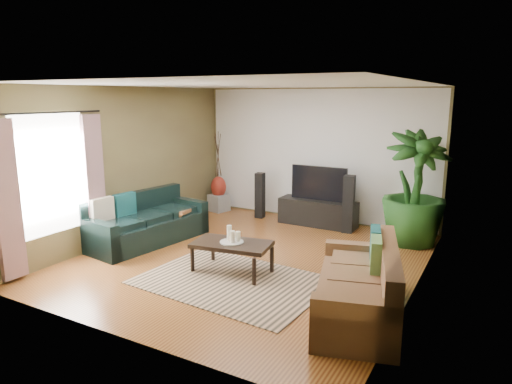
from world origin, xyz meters
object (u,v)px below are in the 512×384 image
Objects in this scene: coffee_table at (232,257)px; vase at (219,187)px; speaker_left at (260,195)px; speaker_right at (349,204)px; potted_plant at (415,188)px; sofa_right at (357,281)px; television at (319,183)px; tv_stand at (318,213)px; side_table at (179,221)px; pedestal at (219,203)px; sofa_left at (147,219)px.

vase is at bearing 117.20° from coffee_table.
speaker_left is 2.00× the size of vase.
potted_plant is at bearing -12.06° from speaker_right.
sofa_right reaches higher than coffee_table.
speaker_left is 1.97m from speaker_right.
tv_stand is at bearing -90.00° from television.
vase is at bearing 100.86° from side_table.
sofa_right is 1.72× the size of television.
television is at bearing 90.73° from tv_stand.
coffee_table is (-1.98, 0.42, -0.20)m from sofa_right.
sofa_left is at bearing -86.70° from pedestal.
coffee_table is 0.57× the size of potted_plant.
speaker_left is 1.85× the size of side_table.
speaker_left reaches higher than coffee_table.
pedestal is at bearing 100.86° from side_table.
speaker_right is 2.92× the size of pedestal.
tv_stand is 1.62× the size of speaker_left.
coffee_table is at bearing -117.63° from sofa_right.
sofa_left reaches higher than coffee_table.
potted_plant reaches higher than vase.
pedestal is (-2.20, 2.96, -0.04)m from coffee_table.
speaker_left is 0.49× the size of potted_plant.
pedestal is (-2.37, -0.00, -0.67)m from television.
potted_plant reaches higher than sofa_left.
sofa_right is 2.04m from coffee_table.
side_table is at bearing 140.12° from coffee_table.
vase is (-4.23, 0.29, -0.44)m from potted_plant.
side_table is (-0.72, -1.82, -0.22)m from speaker_left.
pedestal is at bearing -179.69° from tv_stand.
side_table is (0.36, -1.88, -0.29)m from vase.
sofa_right is 3.86m from television.
pedestal is at bearing 11.33° from sofa_left.
sofa_right is 3.14m from potted_plant.
potted_plant is (1.86, -0.29, 0.13)m from television.
sofa_right is at bearing -90.94° from potted_plant.
vase is (-3.05, 0.18, -0.00)m from speaker_right.
television is 2.20× the size of side_table.
television is 2.82m from side_table.
sofa_left is 1.10× the size of potted_plant.
sofa_left is 2.26× the size of speaker_left.
speaker_right is (0.68, -0.19, -0.31)m from television.
speaker_right is (0.68, -0.17, 0.29)m from tv_stand.
pedestal is 1.91m from side_table.
sofa_left reaches higher than side_table.
sofa_right is at bearing -61.86° from television.
side_table is (0.22, 0.61, -0.17)m from sofa_left.
pedestal is at bearing 169.67° from speaker_right.
tv_stand is at bearing -167.38° from sofa_right.
sofa_left and sofa_right have the same top height.
television is (-1.81, 3.38, 0.43)m from sofa_right.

